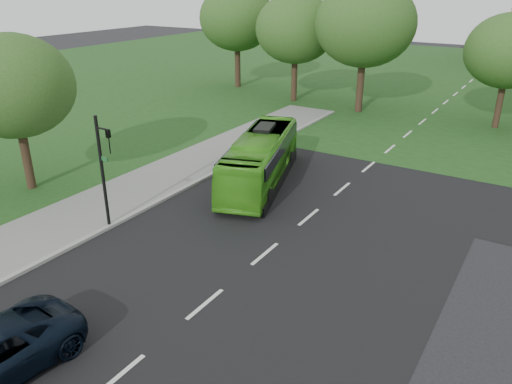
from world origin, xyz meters
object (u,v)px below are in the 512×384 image
Objects in this scene: tree_side_near at (13,86)px; tree_park_b at (365,24)px; tree_park_c at (510,51)px; bus at (261,159)px; tree_park_a at (296,29)px; traffic_light at (104,165)px; tree_park_f at (237,18)px.

tree_park_b is at bearing 70.91° from tree_side_near.
bus is (-9.28, -18.71, -4.21)m from tree_park_c.
tree_park_c is 0.84× the size of bus.
traffic_light is (5.00, -26.84, -3.29)m from tree_park_a.
tree_park_f reaches higher than tree_park_c.
tree_park_b is 18.87m from bus.
traffic_light reaches higher than bus.
tree_park_c is 29.61m from traffic_light.
traffic_light is (-1.53, -26.15, -4.01)m from tree_park_b.
tree_side_near is at bearing -94.79° from tree_park_a.
tree_park_c is at bearing 4.08° from tree_park_b.
tree_park_b reaches higher than bus.
tree_park_b is at bearing -13.08° from tree_park_f.
tree_side_near is (-19.26, -25.86, -0.16)m from tree_park_c.
tree_park_f is at bearing 161.40° from tree_park_a.
tree_park_c reaches higher than bus.
tree_park_f is 1.93× the size of traffic_light.
tree_park_b reaches higher than tree_side_near.
tree_park_f is (-25.03, 2.61, 1.16)m from tree_park_c.
tree_park_b is 1.30× the size of tree_side_near.
tree_park_c is at bearing 53.32° from tree_side_near.
tree_side_near is at bearing -78.54° from tree_park_f.
traffic_light is at bearing -79.46° from tree_park_a.
tree_park_b is 10.70m from tree_park_c.
bus is 1.91× the size of traffic_light.
tree_park_a is 1.16× the size of tree_side_near.
bus is at bearing -116.38° from tree_park_c.
bus is (15.75, -21.32, -5.37)m from tree_park_f.
tree_park_b reaches higher than traffic_light.
tree_park_f is 32.43m from traffic_light.
tree_park_b reaches higher than tree_park_f.
tree_park_f is at bearing 174.06° from tree_park_c.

